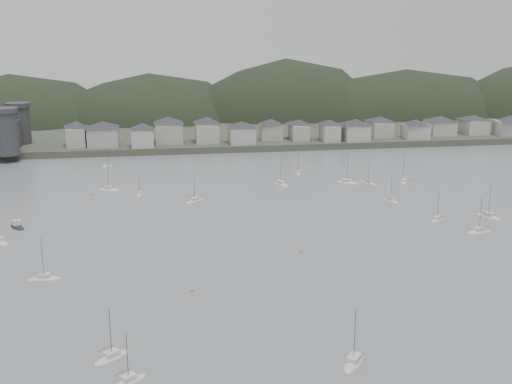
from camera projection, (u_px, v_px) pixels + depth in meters
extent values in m
plane|color=slate|center=(316.00, 314.00, 126.84)|extent=(900.00, 900.00, 0.00)
cube|color=#383D2D|center=(201.00, 115.00, 408.47)|extent=(900.00, 250.00, 3.00)
ellipsoid|color=black|center=(15.00, 143.00, 372.13)|extent=(138.98, 92.48, 81.13)
ellipsoid|color=black|center=(151.00, 139.00, 385.16)|extent=(132.08, 90.41, 79.74)
ellipsoid|color=black|center=(285.00, 140.00, 398.76)|extent=(133.88, 88.37, 101.41)
ellipsoid|color=black|center=(403.00, 134.00, 405.06)|extent=(165.81, 81.78, 82.55)
cylinder|color=#2D2D2F|center=(6.00, 134.00, 268.26)|extent=(10.00, 10.00, 18.00)
cylinder|color=#2D2D2F|center=(19.00, 125.00, 295.15)|extent=(10.00, 10.00, 17.00)
cube|color=#2D2D2F|center=(14.00, 136.00, 282.39)|extent=(3.50, 30.00, 12.00)
cube|color=gray|center=(77.00, 137.00, 288.88)|extent=(8.34, 12.91, 8.59)
pyramid|color=#26262B|center=(76.00, 124.00, 287.44)|extent=(15.78, 15.78, 3.01)
cube|color=gray|center=(103.00, 137.00, 290.11)|extent=(13.68, 13.35, 8.36)
pyramid|color=#26262B|center=(103.00, 125.00, 288.71)|extent=(20.07, 20.07, 2.93)
cube|color=#9E9B95|center=(143.00, 138.00, 287.83)|extent=(9.78, 10.20, 8.08)
pyramid|color=#26262B|center=(142.00, 126.00, 286.47)|extent=(14.83, 14.83, 2.83)
cube|color=gray|center=(169.00, 133.00, 298.78)|extent=(12.59, 13.33, 9.09)
pyramid|color=#26262B|center=(168.00, 120.00, 297.25)|extent=(19.24, 19.24, 3.18)
cube|color=#9E9B95|center=(207.00, 133.00, 300.09)|extent=(10.74, 12.17, 8.87)
pyramid|color=#26262B|center=(207.00, 120.00, 298.59)|extent=(17.01, 17.01, 3.10)
cube|color=gray|center=(242.00, 135.00, 296.38)|extent=(11.63, 12.09, 7.69)
pyramid|color=#26262B|center=(242.00, 124.00, 295.09)|extent=(17.61, 17.61, 2.69)
cube|color=gray|center=(271.00, 132.00, 307.07)|extent=(10.37, 9.35, 7.44)
pyramid|color=#26262B|center=(271.00, 121.00, 305.82)|extent=(14.65, 14.65, 2.60)
cube|color=gray|center=(299.00, 132.00, 306.88)|extent=(8.24, 12.20, 7.22)
pyramid|color=#26262B|center=(299.00, 122.00, 305.67)|extent=(15.17, 15.17, 2.53)
cube|color=#9E9B95|center=(330.00, 133.00, 303.99)|extent=(8.06, 10.91, 7.46)
pyramid|color=#26262B|center=(330.00, 122.00, 302.73)|extent=(14.08, 14.08, 2.61)
cube|color=gray|center=(355.00, 132.00, 304.45)|extent=(11.73, 11.78, 7.66)
pyramid|color=#26262B|center=(356.00, 122.00, 303.16)|extent=(17.46, 17.46, 2.68)
cube|color=#9E9B95|center=(380.00, 129.00, 316.36)|extent=(10.19, 13.02, 7.33)
pyramid|color=#26262B|center=(380.00, 119.00, 315.13)|extent=(17.23, 17.23, 2.57)
cube|color=#9E9B95|center=(415.00, 131.00, 310.28)|extent=(11.70, 9.81, 6.88)
pyramid|color=#26262B|center=(416.00, 122.00, 309.12)|extent=(15.97, 15.97, 2.41)
cube|color=#9E9B95|center=(440.00, 128.00, 321.33)|extent=(12.83, 12.48, 7.00)
pyramid|color=#26262B|center=(441.00, 118.00, 320.15)|extent=(18.79, 18.79, 2.45)
cube|color=#9E9B95|center=(473.00, 127.00, 324.67)|extent=(11.07, 13.50, 6.97)
pyramid|color=#26262B|center=(474.00, 118.00, 323.50)|extent=(18.25, 18.25, 2.44)
cube|color=#9E9B95|center=(509.00, 128.00, 319.63)|extent=(13.75, 9.12, 7.34)
pyramid|color=#26262B|center=(510.00, 118.00, 318.40)|extent=(16.97, 16.97, 2.57)
ellipsoid|color=silver|center=(298.00, 174.00, 248.17)|extent=(3.19, 7.17, 1.39)
cube|color=silver|center=(298.00, 172.00, 247.92)|extent=(1.86, 2.62, 0.70)
cylinder|color=#3F3F42|center=(298.00, 163.00, 247.05)|extent=(0.12, 0.12, 8.66)
cylinder|color=#3F3F42|center=(297.00, 170.00, 248.94)|extent=(0.55, 3.10, 0.10)
ellipsoid|color=silver|center=(437.00, 220.00, 188.25)|extent=(6.52, 6.22, 1.37)
cube|color=silver|center=(437.00, 217.00, 188.01)|extent=(2.78, 2.72, 0.70)
cylinder|color=#3F3F42|center=(438.00, 206.00, 187.15)|extent=(0.12, 0.12, 8.54)
cylinder|color=#3F3F42|center=(442.00, 216.00, 187.22)|extent=(2.34, 2.14, 0.10)
ellipsoid|color=silver|center=(479.00, 232.00, 177.12)|extent=(8.51, 4.03, 1.64)
cube|color=silver|center=(479.00, 229.00, 176.84)|extent=(3.14, 2.28, 0.70)
cylinder|color=#3F3F42|center=(481.00, 214.00, 175.81)|extent=(0.12, 0.12, 10.22)
cylinder|color=#3F3F42|center=(485.00, 227.00, 176.68)|extent=(3.64, 0.75, 0.10)
ellipsoid|color=silver|center=(281.00, 184.00, 231.55)|extent=(5.92, 8.82, 1.69)
cube|color=silver|center=(281.00, 181.00, 231.27)|extent=(2.91, 3.46, 0.70)
cylinder|color=#3F3F42|center=(281.00, 170.00, 230.20)|extent=(0.12, 0.12, 10.57)
cylinder|color=#3F3F42|center=(282.00, 179.00, 232.55)|extent=(1.64, 3.51, 0.10)
ellipsoid|color=silver|center=(112.00, 358.00, 109.54)|extent=(7.15, 6.38, 1.46)
cube|color=silver|center=(112.00, 353.00, 109.29)|extent=(2.99, 2.85, 0.70)
cylinder|color=#3F3F42|center=(110.00, 333.00, 108.37)|extent=(0.12, 0.12, 9.11)
cylinder|color=#3F3F42|center=(106.00, 348.00, 109.77)|extent=(2.62, 2.13, 0.10)
ellipsoid|color=silver|center=(109.00, 190.00, 223.35)|extent=(8.45, 4.57, 1.61)
cube|color=silver|center=(109.00, 187.00, 223.07)|extent=(3.18, 2.44, 0.70)
cylinder|color=#3F3F42|center=(108.00, 176.00, 222.06)|extent=(0.12, 0.12, 10.07)
cylinder|color=#3F3F42|center=(104.00, 186.00, 222.36)|extent=(3.53, 1.03, 0.10)
ellipsoid|color=silver|center=(488.00, 217.00, 191.28)|extent=(6.54, 8.81, 1.71)
cube|color=silver|center=(488.00, 214.00, 190.99)|extent=(3.10, 3.53, 0.70)
cylinder|color=#3F3F42|center=(490.00, 200.00, 189.91)|extent=(0.12, 0.12, 10.69)
cylinder|color=#3F3F42|center=(489.00, 213.00, 189.45)|extent=(1.95, 3.42, 0.10)
ellipsoid|color=silver|center=(129.00, 382.00, 102.11)|extent=(6.69, 5.63, 1.34)
cube|color=silver|center=(128.00, 377.00, 101.87)|extent=(2.76, 2.56, 0.70)
cylinder|color=#3F3F42|center=(127.00, 358.00, 101.03)|extent=(0.12, 0.12, 8.36)
cylinder|color=#3F3F42|center=(122.00, 372.00, 102.24)|extent=(2.51, 1.83, 0.10)
ellipsoid|color=silver|center=(368.00, 184.00, 232.90)|extent=(5.71, 7.29, 1.43)
cube|color=silver|center=(368.00, 181.00, 232.65)|extent=(2.66, 2.96, 0.70)
cylinder|color=#3F3F42|center=(369.00, 171.00, 231.75)|extent=(0.12, 0.12, 8.95)
cylinder|color=#3F3F42|center=(368.00, 180.00, 231.36)|extent=(1.78, 2.79, 0.10)
ellipsoid|color=silver|center=(195.00, 202.00, 208.78)|extent=(7.34, 6.77, 1.52)
cube|color=silver|center=(195.00, 198.00, 208.52)|extent=(3.10, 2.99, 0.70)
cylinder|color=#3F3F42|center=(194.00, 187.00, 207.57)|extent=(0.12, 0.12, 9.48)
cylinder|color=#3F3F42|center=(191.00, 196.00, 209.07)|extent=(2.66, 2.29, 0.10)
ellipsoid|color=silver|center=(403.00, 182.00, 234.75)|extent=(4.04, 7.73, 1.48)
cube|color=silver|center=(403.00, 180.00, 234.50)|extent=(2.19, 2.89, 0.70)
cylinder|color=#3F3F42|center=(403.00, 170.00, 233.57)|extent=(0.12, 0.12, 9.23)
cylinder|color=#3F3F42|center=(401.00, 177.00, 235.54)|extent=(0.88, 3.25, 0.10)
ellipsoid|color=silver|center=(347.00, 183.00, 233.75)|extent=(8.66, 6.77, 1.70)
cube|color=silver|center=(347.00, 180.00, 233.47)|extent=(3.51, 3.15, 0.70)
cylinder|color=#3F3F42|center=(347.00, 168.00, 232.39)|extent=(0.12, 0.12, 10.62)
cylinder|color=#3F3F42|center=(350.00, 178.00, 234.30)|extent=(3.31, 2.09, 0.10)
ellipsoid|color=silver|center=(107.00, 166.00, 262.46)|extent=(4.96, 6.33, 1.24)
cube|color=silver|center=(107.00, 164.00, 262.23)|extent=(2.31, 2.57, 0.70)
cylinder|color=#3F3F42|center=(107.00, 157.00, 261.45)|extent=(0.12, 0.12, 7.76)
cylinder|color=#3F3F42|center=(108.00, 163.00, 261.27)|extent=(1.56, 2.43, 0.10)
ellipsoid|color=silver|center=(0.00, 243.00, 168.79)|extent=(7.16, 8.05, 1.64)
ellipsoid|color=silver|center=(44.00, 280.00, 143.90)|extent=(7.87, 2.75, 1.56)
cube|color=silver|center=(44.00, 275.00, 143.63)|extent=(2.78, 1.80, 0.70)
cylinder|color=#3F3F42|center=(43.00, 259.00, 142.65)|extent=(0.12, 0.12, 9.74)
cylinder|color=#3F3F42|center=(37.00, 273.00, 143.23)|extent=(3.51, 0.22, 0.10)
ellipsoid|color=silver|center=(354.00, 363.00, 107.92)|extent=(6.67, 7.90, 1.58)
cube|color=silver|center=(354.00, 357.00, 107.65)|extent=(3.03, 3.27, 0.70)
cylinder|color=#3F3F42|center=(355.00, 336.00, 106.65)|extent=(0.12, 0.12, 9.89)
cylinder|color=#3F3F42|center=(361.00, 358.00, 106.54)|extent=(2.16, 2.95, 0.10)
ellipsoid|color=silver|center=(140.00, 195.00, 216.92)|extent=(3.32, 6.37, 1.22)
cube|color=silver|center=(140.00, 192.00, 216.69)|extent=(1.80, 2.38, 0.70)
cylinder|color=#3F3F42|center=(139.00, 184.00, 215.93)|extent=(0.12, 0.12, 7.61)
cylinder|color=#3F3F42|center=(139.00, 190.00, 217.54)|extent=(0.74, 2.69, 0.10)
ellipsoid|color=silver|center=(391.00, 201.00, 209.36)|extent=(4.54, 7.92, 1.51)
cube|color=silver|center=(391.00, 198.00, 209.10)|extent=(2.37, 3.01, 0.70)
cylinder|color=#3F3F42|center=(391.00, 187.00, 208.15)|extent=(0.12, 0.12, 9.43)
cylinder|color=#3F3F42|center=(391.00, 197.00, 207.66)|extent=(1.10, 3.27, 0.10)
ellipsoid|color=black|center=(17.00, 227.00, 181.61)|extent=(6.26, 7.65, 1.63)
cube|color=silver|center=(17.00, 223.00, 181.24)|extent=(2.94, 2.99, 1.40)
cylinder|color=#3F3F42|center=(16.00, 219.00, 181.02)|extent=(0.10, 0.10, 1.20)
sphere|color=#C97A43|center=(91.00, 194.00, 217.55)|extent=(0.70, 0.70, 0.70)
sphere|color=#C97A43|center=(19.00, 196.00, 215.70)|extent=(0.70, 0.70, 0.70)
sphere|color=#C97A43|center=(192.00, 290.00, 137.79)|extent=(0.70, 0.70, 0.70)
sphere|color=#C97A43|center=(413.00, 179.00, 238.97)|extent=(0.70, 0.70, 0.70)
sphere|color=#C97A43|center=(301.00, 251.00, 162.06)|extent=(0.70, 0.70, 0.70)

